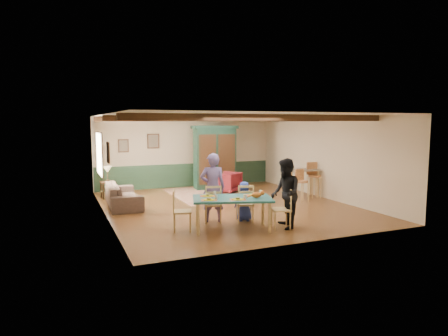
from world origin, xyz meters
name	(u,v)px	position (x,y,z in m)	size (l,w,h in m)	color
floor	(227,206)	(0.00, 0.00, 0.00)	(8.00, 8.00, 0.00)	#5A3319
wall_back	(186,152)	(0.00, 4.00, 1.35)	(7.00, 0.02, 2.70)	beige
wall_left	(105,166)	(-3.50, 0.00, 1.35)	(0.02, 8.00, 2.70)	beige
wall_right	(324,157)	(3.50, 0.00, 1.35)	(0.02, 8.00, 2.70)	beige
ceiling	(227,115)	(0.00, 0.00, 2.70)	(7.00, 8.00, 0.02)	white
wainscot_back	(187,175)	(0.00, 3.98, 0.45)	(6.95, 0.03, 0.90)	#1E3825
ceiling_beam_front	(265,117)	(0.00, -2.30, 2.61)	(6.95, 0.16, 0.16)	black
ceiling_beam_mid	(222,119)	(0.00, 0.40, 2.61)	(6.95, 0.16, 0.16)	black
ceiling_beam_back	(194,119)	(0.00, 3.00, 2.61)	(6.95, 0.16, 0.16)	black
window_left	(99,154)	(-3.47, 1.70, 1.55)	(0.06, 1.60, 1.30)	white
picture_left_wall	(108,152)	(-3.47, -0.60, 1.75)	(0.04, 0.42, 0.52)	#7E715C
picture_back_a	(153,141)	(-1.30, 3.97, 1.80)	(0.45, 0.04, 0.55)	#7E715C
picture_back_b	(123,146)	(-2.40, 3.97, 1.65)	(0.38, 0.04, 0.48)	#7E715C
dining_table	(232,214)	(-0.94, -2.49, 0.38)	(1.81, 1.01, 0.75)	#1B5655
dining_chair_far_left	(213,204)	(-1.11, -1.67, 0.48)	(0.42, 0.44, 0.96)	tan
dining_chair_far_right	(245,203)	(-0.34, -1.92, 0.48)	(0.42, 0.44, 0.96)	tan
dining_chair_end_left	(182,210)	(-2.04, -2.14, 0.48)	(0.42, 0.44, 0.96)	tan
dining_chair_end_right	(281,208)	(0.16, -2.83, 0.48)	(0.42, 0.44, 0.96)	tan
person_man	(213,188)	(-1.08, -1.60, 0.87)	(0.63, 0.42, 1.73)	#5F4F88
person_woman	(285,194)	(0.26, -2.86, 0.83)	(0.81, 0.63, 1.66)	black
person_child	(244,201)	(-0.32, -1.84, 0.51)	(0.49, 0.32, 1.01)	#263A9A
cat	(257,194)	(-0.44, -2.75, 0.84)	(0.36, 0.14, 0.18)	#CB6623
place_setting_near_left	(209,198)	(-1.54, -2.56, 0.81)	(0.40, 0.30, 0.11)	yellow
place_setting_near_center	(238,197)	(-0.92, -2.76, 0.81)	(0.40, 0.30, 0.11)	yellow
place_setting_far_left	(208,194)	(-1.39, -2.08, 0.81)	(0.40, 0.30, 0.11)	yellow
place_setting_far_right	(254,193)	(-0.34, -2.41, 0.81)	(0.40, 0.30, 0.11)	yellow
area_rug	(214,194)	(0.36, 2.01, 0.01)	(2.82, 3.35, 0.01)	beige
armoire	(215,157)	(0.84, 3.13, 1.19)	(1.68, 0.67, 2.37)	black
armchair	(227,182)	(0.93, 2.15, 0.37)	(0.79, 0.81, 0.74)	#4A0E17
sofa	(123,195)	(-2.87, 1.17, 0.33)	(2.29, 0.89, 0.67)	#382A23
end_table	(108,190)	(-3.14, 2.68, 0.28)	(0.45, 0.45, 0.56)	black
table_lamp	(108,174)	(-3.14, 2.68, 0.81)	(0.28, 0.28, 0.51)	#D6C08B
counter_table	(301,183)	(2.89, 0.41, 0.47)	(1.12, 0.65, 0.94)	tan
bar_stool_left	(302,185)	(2.47, -0.29, 0.51)	(0.36, 0.40, 1.02)	tan
bar_stool_right	(314,180)	(3.24, 0.16, 0.58)	(0.41, 0.45, 1.17)	tan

